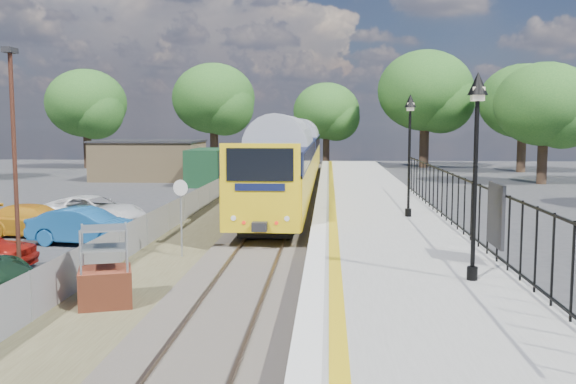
# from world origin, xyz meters

# --- Properties ---
(ground) EXTENTS (120.00, 120.00, 0.00)m
(ground) POSITION_xyz_m (0.00, 0.00, 0.00)
(ground) COLOR #2D2D30
(ground) RESTS_ON ground
(track_bed) EXTENTS (5.90, 80.00, 0.29)m
(track_bed) POSITION_xyz_m (-0.47, 9.67, 0.09)
(track_bed) COLOR #473F38
(track_bed) RESTS_ON ground
(platform) EXTENTS (5.00, 70.00, 0.90)m
(platform) POSITION_xyz_m (4.20, 8.00, 0.45)
(platform) COLOR gray
(platform) RESTS_ON ground
(platform_edge) EXTENTS (0.90, 70.00, 0.01)m
(platform_edge) POSITION_xyz_m (2.14, 8.00, 0.90)
(platform_edge) COLOR silver
(platform_edge) RESTS_ON platform
(victorian_lamp_south) EXTENTS (0.44, 0.44, 4.60)m
(victorian_lamp_south) POSITION_xyz_m (5.50, -4.00, 4.30)
(victorian_lamp_south) COLOR black
(victorian_lamp_south) RESTS_ON platform
(victorian_lamp_north) EXTENTS (0.44, 0.44, 4.60)m
(victorian_lamp_north) POSITION_xyz_m (5.30, 6.00, 4.30)
(victorian_lamp_north) COLOR black
(victorian_lamp_north) RESTS_ON platform
(palisade_fence) EXTENTS (0.12, 26.00, 2.00)m
(palisade_fence) POSITION_xyz_m (6.55, 2.24, 1.84)
(palisade_fence) COLOR black
(palisade_fence) RESTS_ON platform
(wire_fence) EXTENTS (0.06, 52.00, 1.20)m
(wire_fence) POSITION_xyz_m (-4.20, 12.00, 0.60)
(wire_fence) COLOR #999EA3
(wire_fence) RESTS_ON ground
(outbuilding) EXTENTS (10.80, 10.10, 3.12)m
(outbuilding) POSITION_xyz_m (-10.91, 31.21, 1.52)
(outbuilding) COLOR #9D8258
(outbuilding) RESTS_ON ground
(tree_line) EXTENTS (56.80, 43.80, 11.88)m
(tree_line) POSITION_xyz_m (1.40, 42.00, 6.61)
(tree_line) COLOR #332319
(tree_line) RESTS_ON ground
(train) EXTENTS (2.82, 40.83, 3.51)m
(train) POSITION_xyz_m (0.00, 23.33, 2.34)
(train) COLOR gold
(train) RESTS_ON ground
(brick_plinth) EXTENTS (1.55, 1.55, 1.97)m
(brick_plinth) POSITION_xyz_m (-3.04, -3.59, 0.94)
(brick_plinth) COLOR brown
(brick_plinth) RESTS_ON ground
(speed_sign) EXTENTS (0.51, 0.18, 2.59)m
(speed_sign) POSITION_xyz_m (-2.50, 2.07, 1.74)
(speed_sign) COLOR #999EA3
(speed_sign) RESTS_ON ground
(carpark_lamp) EXTENTS (0.25, 0.50, 6.43)m
(carpark_lamp) POSITION_xyz_m (-6.33, -1.23, 3.70)
(carpark_lamp) COLOR #432116
(carpark_lamp) RESTS_ON ground
(car_blue) EXTENTS (4.29, 2.04, 1.36)m
(car_blue) POSITION_xyz_m (-6.54, 4.25, 0.68)
(car_blue) COLOR #17518D
(car_blue) RESTS_ON ground
(car_yellow) EXTENTS (4.43, 2.15, 1.24)m
(car_yellow) POSITION_xyz_m (-9.17, 5.91, 0.62)
(car_yellow) COLOR orange
(car_yellow) RESTS_ON ground
(car_white) EXTENTS (5.03, 3.11, 1.30)m
(car_white) POSITION_xyz_m (-7.89, 8.57, 0.65)
(car_white) COLOR silver
(car_white) RESTS_ON ground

